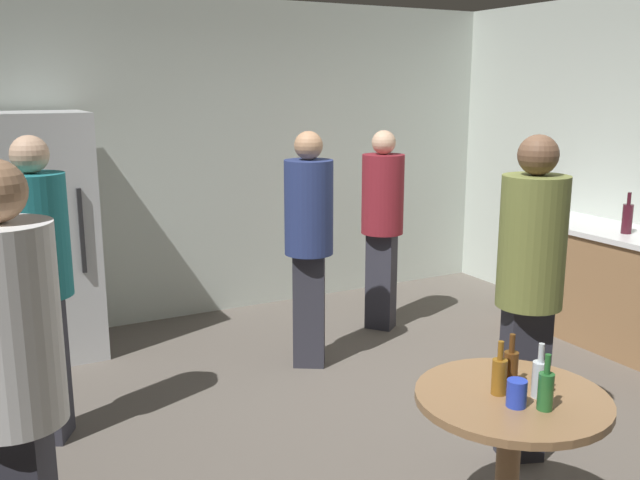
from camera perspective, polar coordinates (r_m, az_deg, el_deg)
name	(u,v)px	position (r m, az deg, el deg)	size (l,w,h in m)	color
ground_plane	(398,436)	(4.33, 6.39, -15.57)	(5.20, 5.20, 0.10)	#5B544C
wall_back	(232,159)	(6.20, -7.20, 6.55)	(5.32, 0.06, 2.70)	beige
refrigerator	(44,237)	(5.47, -21.54, 0.21)	(0.70, 0.68, 1.80)	silver
kitchen_counter	(632,292)	(5.81, 24.09, -3.90)	(0.64, 2.11, 0.90)	olive
wine_bottle_on_counter	(627,218)	(5.68, 23.76, 1.66)	(0.08, 0.08, 0.31)	#3F141E
foreground_table	(511,418)	(3.10, 15.28, -13.81)	(0.80, 0.80, 0.73)	olive
beer_bottle_amber	(499,375)	(3.02, 14.40, -10.60)	(0.06, 0.06, 0.23)	#8C5919
beer_bottle_brown	(511,367)	(3.11, 15.27, -9.95)	(0.06, 0.06, 0.23)	#593314
beer_bottle_green	(546,390)	(2.93, 17.91, -11.52)	(0.06, 0.06, 0.23)	#26662D
beer_bottle_clear	(539,378)	(3.04, 17.45, -10.64)	(0.06, 0.06, 0.23)	silver
plastic_cup_blue	(517,393)	(2.94, 15.73, -11.93)	(0.08, 0.08, 0.11)	blue
person_in_teal_shirt	(40,267)	(4.11, -21.88, -2.05)	(0.46, 0.46, 1.73)	#2D2D38
person_in_navy_shirt	(309,232)	(4.87, -0.92, 0.67)	(0.47, 0.47, 1.68)	#2D2D38
person_in_olive_shirt	(530,275)	(3.77, 16.75, -2.76)	(0.44, 0.44, 1.75)	#2D2D38
person_in_maroon_shirt	(382,215)	(5.68, 5.10, 2.04)	(0.48, 0.48, 1.64)	#2D2D38
person_in_white_shirt	(13,376)	(2.59, -23.76, -10.10)	(0.44, 0.44, 1.76)	#2D2D38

